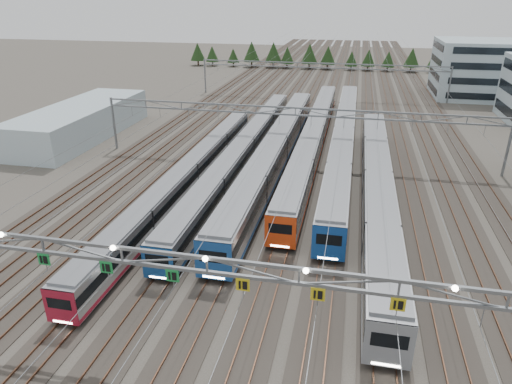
% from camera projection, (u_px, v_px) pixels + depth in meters
% --- Properties ---
extents(ground, '(400.00, 400.00, 0.00)m').
position_uv_depth(ground, '(212.00, 358.00, 30.46)').
color(ground, '#47423A').
rests_on(ground, ground).
extents(track_bed, '(54.00, 260.00, 5.42)m').
position_uv_depth(track_bed, '(325.00, 80.00, 119.44)').
color(track_bed, '#2D2823').
rests_on(track_bed, ground).
extents(train_a, '(2.58, 52.86, 3.36)m').
position_uv_depth(train_a, '(188.00, 175.00, 55.85)').
color(train_a, black).
rests_on(train_a, ground).
extents(train_b, '(2.75, 61.39, 3.58)m').
position_uv_depth(train_b, '(245.00, 149.00, 64.70)').
color(train_b, black).
rests_on(train_b, ground).
extents(train_c, '(3.19, 60.01, 4.16)m').
position_uv_depth(train_c, '(276.00, 149.00, 63.86)').
color(train_c, black).
rests_on(train_c, ground).
extents(train_d, '(2.97, 63.94, 3.87)m').
position_uv_depth(train_d, '(314.00, 136.00, 70.38)').
color(train_d, black).
rests_on(train_d, ground).
extents(train_e, '(3.04, 65.75, 3.97)m').
position_uv_depth(train_e, '(343.00, 138.00, 69.22)').
color(train_e, black).
rests_on(train_e, ground).
extents(train_f, '(3.11, 53.03, 4.06)m').
position_uv_depth(train_f, '(377.00, 186.00, 51.92)').
color(train_f, black).
rests_on(train_f, ground).
extents(gantry_near, '(56.36, 0.61, 8.08)m').
position_uv_depth(gantry_near, '(206.00, 269.00, 27.53)').
color(gantry_near, slate).
rests_on(gantry_near, ground).
extents(gantry_mid, '(56.36, 0.36, 8.00)m').
position_uv_depth(gantry_mid, '(295.00, 118.00, 63.74)').
color(gantry_mid, slate).
rests_on(gantry_mid, ground).
extents(gantry_far, '(56.36, 0.36, 8.00)m').
position_uv_depth(gantry_far, '(322.00, 70.00, 104.05)').
color(gantry_far, slate).
rests_on(gantry_far, ground).
extents(depot_bldg_north, '(22.00, 18.00, 12.69)m').
position_uv_depth(depot_bldg_north, '(486.00, 69.00, 104.99)').
color(depot_bldg_north, '#A9C1CA').
rests_on(depot_bldg_north, ground).
extents(west_shed, '(10.00, 30.00, 5.20)m').
position_uv_depth(west_shed, '(81.00, 121.00, 76.69)').
color(west_shed, '#A9C1CA').
rests_on(west_shed, ground).
extents(treeline, '(100.10, 5.60, 7.02)m').
position_uv_depth(treeline, '(340.00, 56.00, 143.31)').
color(treeline, '#332114').
rests_on(treeline, ground).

